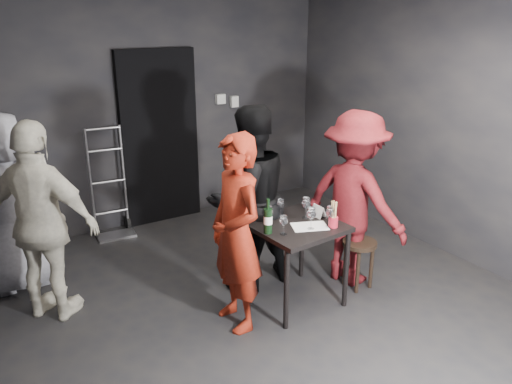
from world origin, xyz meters
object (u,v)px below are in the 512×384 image
hand_truck (112,216)px  bystander_grey (8,194)px  tasting_table (296,234)px  stool (359,252)px  man_maroon (355,190)px  breadstick_cup (334,215)px  server_red (236,226)px  woman_black (249,185)px  wine_bottle (268,220)px  bystander_cream (41,210)px

hand_truck → bystander_grey: 1.50m
tasting_table → stool: size_ratio=1.60×
tasting_table → man_maroon: size_ratio=0.41×
stool → breadstick_cup: 0.66m
server_red → breadstick_cup: (0.84, -0.19, -0.02)m
breadstick_cup → woman_black: bearing=120.9°
woman_black → server_red: bearing=46.3°
tasting_table → man_maroon: bearing=2.3°
stool → breadstick_cup: size_ratio=1.87×
wine_bottle → tasting_table: bearing=4.9°
wine_bottle → breadstick_cup: size_ratio=1.19×
tasting_table → server_red: (-0.62, -0.03, 0.24)m
bystander_cream → stool: bearing=-156.1°
man_maroon → wine_bottle: size_ratio=6.15×
man_maroon → bystander_cream: size_ratio=0.95×
woman_black → breadstick_cup: (0.42, -0.70, -0.13)m
wine_bottle → man_maroon: bearing=3.1°
server_red → bystander_grey: (-1.44, 1.61, 0.06)m
server_red → bystander_cream: 1.59m
stool → bystander_cream: size_ratio=0.24×
woman_black → wine_bottle: woman_black is taller
bystander_grey → breadstick_cup: (2.29, -1.79, -0.08)m
hand_truck → stool: hand_truck is taller
stool → bystander_cream: (-2.54, 1.04, 0.61)m
bystander_cream → bystander_grey: bystander_cream is taller
woman_black → man_maroon: size_ratio=1.08×
bystander_cream → bystander_grey: (-0.16, 0.67, -0.03)m
hand_truck → tasting_table: 2.53m
bystander_grey → breadstick_cup: bystander_grey is taller
tasting_table → bystander_cream: (-1.89, 0.91, 0.32)m
hand_truck → bystander_cream: size_ratio=0.66×
tasting_table → man_maroon: 0.75m
hand_truck → server_red: (0.34, -2.33, 0.66)m
man_maroon → breadstick_cup: man_maroon is taller
server_red → breadstick_cup: 0.86m
stool → man_maroon: man_maroon is taller
bystander_grey → man_maroon: bearing=149.1°
hand_truck → breadstick_cup: size_ratio=5.11×
tasting_table → bystander_grey: bystander_grey is taller
server_red → bystander_cream: (-1.28, 0.94, 0.08)m
woman_black → bystander_grey: (-1.87, 1.10, -0.05)m
man_maroon → bystander_cream: 2.73m
hand_truck → woman_black: woman_black is taller
bystander_cream → bystander_grey: size_ratio=1.03×
wine_bottle → breadstick_cup: (0.54, -0.19, -0.00)m
woman_black → bystander_cream: bearing=-17.8°
bystander_cream → breadstick_cup: (2.12, -1.13, -0.11)m
bystander_cream → man_maroon: bearing=-152.8°
server_red → hand_truck: bearing=-170.7°
server_red → bystander_grey: size_ratio=0.94×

